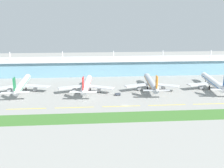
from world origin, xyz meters
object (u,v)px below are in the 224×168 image
Objects in this scene: pushback_tug at (118,94)px; airliner_nearest at (22,84)px; airliner_far_middle at (151,83)px; airliner_near_middle at (87,85)px; airliner_farthest at (213,82)px.

airliner_nearest is at bearing 167.29° from pushback_tug.
airliner_nearest is 113.28m from airliner_far_middle.
airliner_far_middle is at bearing 1.78° from airliner_near_middle.
airliner_near_middle is at bearing -178.22° from airliner_far_middle.
airliner_near_middle is 0.91× the size of airliner_farthest.
airliner_far_middle is 34.72m from pushback_tug.
airliner_far_middle and airliner_farthest have the same top height.
airliner_near_middle is (56.03, -6.15, -0.01)m from airliner_nearest.
airliner_near_middle is at bearing -6.26° from airliner_nearest.
airliner_far_middle is (57.17, 1.78, 0.01)m from airliner_near_middle.
airliner_farthest is (113.67, 0.50, 0.01)m from airliner_near_middle.
pushback_tug is at bearing -25.46° from airliner_near_middle.
airliner_near_middle is 0.93× the size of airliner_far_middle.
airliner_nearest is at bearing 173.74° from airliner_near_middle.
airliner_nearest is 1.02× the size of airliner_farthest.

